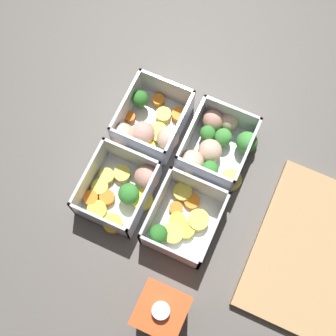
{
  "coord_description": "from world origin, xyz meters",
  "views": [
    {
      "loc": [
        0.24,
        0.11,
        0.83
      ],
      "look_at": [
        0.0,
        0.0,
        0.02
      ],
      "focal_mm": 50.0,
      "sensor_mm": 36.0,
      "label": 1
    }
  ],
  "objects_px": {
    "container_near_right": "(123,190)",
    "juice_carton": "(162,312)",
    "container_far_right": "(182,220)",
    "container_near_left": "(148,126)",
    "container_far_left": "(216,145)"
  },
  "relations": [
    {
      "from": "container_near_right",
      "to": "juice_carton",
      "type": "distance_m",
      "value": 0.23
    },
    {
      "from": "container_far_right",
      "to": "juice_carton",
      "type": "relative_size",
      "value": 0.69
    },
    {
      "from": "container_near_left",
      "to": "container_far_left",
      "type": "height_order",
      "value": "same"
    },
    {
      "from": "container_far_right",
      "to": "juice_carton",
      "type": "xyz_separation_m",
      "value": [
        0.16,
        0.03,
        0.07
      ]
    },
    {
      "from": "container_near_left",
      "to": "juice_carton",
      "type": "distance_m",
      "value": 0.34
    },
    {
      "from": "container_near_right",
      "to": "container_far_left",
      "type": "distance_m",
      "value": 0.19
    },
    {
      "from": "container_near_left",
      "to": "container_far_left",
      "type": "relative_size",
      "value": 0.95
    },
    {
      "from": "container_near_right",
      "to": "container_far_right",
      "type": "relative_size",
      "value": 1.05
    },
    {
      "from": "container_far_left",
      "to": "container_far_right",
      "type": "bearing_deg",
      "value": -0.46
    },
    {
      "from": "container_near_left",
      "to": "container_far_left",
      "type": "distance_m",
      "value": 0.13
    },
    {
      "from": "container_far_right",
      "to": "container_near_right",
      "type": "bearing_deg",
      "value": -93.54
    },
    {
      "from": "container_far_right",
      "to": "juice_carton",
      "type": "bearing_deg",
      "value": 12.19
    },
    {
      "from": "container_near_left",
      "to": "container_far_right",
      "type": "height_order",
      "value": "same"
    },
    {
      "from": "container_far_left",
      "to": "juice_carton",
      "type": "xyz_separation_m",
      "value": [
        0.31,
        0.03,
        0.07
      ]
    },
    {
      "from": "container_near_right",
      "to": "juice_carton",
      "type": "height_order",
      "value": "juice_carton"
    }
  ]
}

